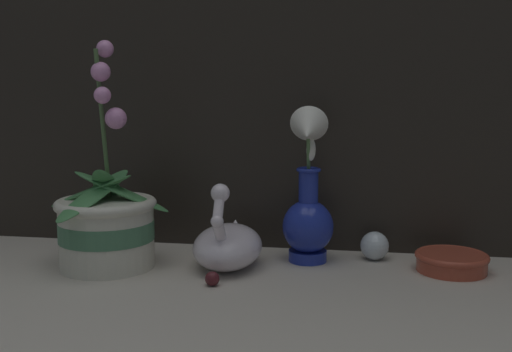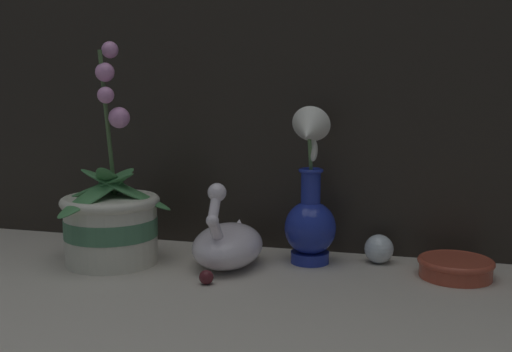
{
  "view_description": "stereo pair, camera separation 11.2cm",
  "coord_description": "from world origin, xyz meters",
  "px_view_note": "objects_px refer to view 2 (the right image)",
  "views": [
    {
      "loc": [
        0.15,
        -0.95,
        0.34
      ],
      "look_at": [
        -0.03,
        0.15,
        0.18
      ],
      "focal_mm": 42.0,
      "sensor_mm": 36.0,
      "label": 1
    },
    {
      "loc": [
        0.26,
        -0.92,
        0.34
      ],
      "look_at": [
        -0.03,
        0.15,
        0.18
      ],
      "focal_mm": 42.0,
      "sensor_mm": 36.0,
      "label": 2
    }
  ],
  "objects_px": {
    "orchid_potted_plant": "(111,220)",
    "glass_sphere": "(379,249)",
    "swan_figurine": "(228,243)",
    "amber_dish": "(456,266)",
    "blue_vase": "(310,209)"
  },
  "relations": [
    {
      "from": "orchid_potted_plant",
      "to": "glass_sphere",
      "type": "distance_m",
      "value": 0.53
    },
    {
      "from": "swan_figurine",
      "to": "amber_dish",
      "type": "bearing_deg",
      "value": 5.72
    },
    {
      "from": "orchid_potted_plant",
      "to": "blue_vase",
      "type": "xyz_separation_m",
      "value": [
        0.37,
        0.09,
        0.02
      ]
    },
    {
      "from": "orchid_potted_plant",
      "to": "blue_vase",
      "type": "distance_m",
      "value": 0.39
    },
    {
      "from": "orchid_potted_plant",
      "to": "glass_sphere",
      "type": "bearing_deg",
      "value": 14.64
    },
    {
      "from": "orchid_potted_plant",
      "to": "swan_figurine",
      "type": "height_order",
      "value": "orchid_potted_plant"
    },
    {
      "from": "orchid_potted_plant",
      "to": "amber_dish",
      "type": "height_order",
      "value": "orchid_potted_plant"
    },
    {
      "from": "orchid_potted_plant",
      "to": "swan_figurine",
      "type": "distance_m",
      "value": 0.23
    },
    {
      "from": "blue_vase",
      "to": "glass_sphere",
      "type": "distance_m",
      "value": 0.16
    },
    {
      "from": "orchid_potted_plant",
      "to": "glass_sphere",
      "type": "height_order",
      "value": "orchid_potted_plant"
    },
    {
      "from": "orchid_potted_plant",
      "to": "amber_dish",
      "type": "bearing_deg",
      "value": 6.74
    },
    {
      "from": "swan_figurine",
      "to": "glass_sphere",
      "type": "height_order",
      "value": "swan_figurine"
    },
    {
      "from": "orchid_potted_plant",
      "to": "glass_sphere",
      "type": "xyz_separation_m",
      "value": [
        0.51,
        0.13,
        -0.06
      ]
    },
    {
      "from": "swan_figurine",
      "to": "amber_dish",
      "type": "distance_m",
      "value": 0.42
    },
    {
      "from": "swan_figurine",
      "to": "glass_sphere",
      "type": "bearing_deg",
      "value": 19.39
    }
  ]
}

